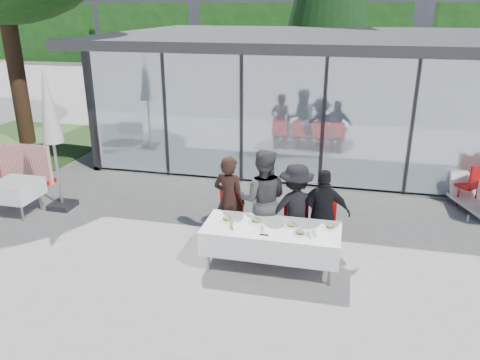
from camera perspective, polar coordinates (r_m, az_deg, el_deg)
name	(u,v)px	position (r m, az deg, el deg)	size (l,w,h in m)	color
ground	(241,268)	(8.06, 0.10, -10.71)	(90.00, 90.00, 0.00)	gray
pavilion	(366,77)	(15.03, 15.06, 12.04)	(14.80, 8.80, 3.44)	gray
treeline	(302,35)	(34.96, 7.60, 17.07)	(62.50, 2.00, 4.40)	#133912
dining_table	(271,239)	(7.86, 3.85, -7.13)	(2.26, 0.96, 0.75)	white
diner_a	(229,201)	(8.49, -1.31, -2.56)	(0.62, 0.62, 1.70)	black
diner_chair_a	(230,215)	(8.68, -1.18, -4.29)	(0.44, 0.44, 0.97)	#BC0D0C
diner_b	(263,200)	(8.34, 2.77, -2.40)	(0.91, 0.91, 1.87)	#474747
diner_chair_b	(263,218)	(8.56, 2.81, -4.68)	(0.44, 0.44, 0.97)	#BC0D0C
diner_c	(295,209)	(8.31, 6.77, -3.48)	(1.06, 1.06, 1.64)	black
diner_chair_c	(295,221)	(8.49, 6.75, -5.03)	(0.44, 0.44, 0.97)	#BC0D0C
diner_d	(323,213)	(8.29, 10.12, -3.96)	(0.92, 0.92, 1.58)	black
diner_chair_d	(323,224)	(8.46, 10.05, -5.32)	(0.44, 0.44, 0.97)	#BC0D0C
plate_a	(227,219)	(7.98, -1.56, -4.76)	(0.26, 0.26, 0.07)	silver
plate_b	(256,221)	(7.92, 1.94, -4.96)	(0.26, 0.26, 0.07)	silver
plate_c	(291,225)	(7.81, 6.29, -5.45)	(0.26, 0.26, 0.07)	silver
plate_d	(330,226)	(7.85, 10.94, -5.57)	(0.26, 0.26, 0.07)	silver
plate_extra	(300,233)	(7.57, 7.31, -6.37)	(0.26, 0.26, 0.07)	silver
juice_bottle	(232,224)	(7.68, -1.02, -5.44)	(0.06, 0.06, 0.13)	#87B94D
drinking_glasses	(295,231)	(7.56, 6.74, -6.19)	(0.90, 0.14, 0.10)	silver
folded_eyeglasses	(264,235)	(7.49, 2.96, -6.68)	(0.14, 0.03, 0.01)	black
spare_table_left	(16,190)	(10.85, -25.61, -1.11)	(0.86, 0.86, 0.74)	white
spare_chair_b	(471,183)	(11.42, 26.32, -0.31)	(0.62, 0.62, 0.97)	#BC0D0C
market_umbrella	(50,117)	(10.43, -22.16, 7.08)	(0.50, 0.50, 3.00)	black
lounger	(472,198)	(11.34, 26.42, -1.97)	(1.03, 1.46, 0.72)	white
grass_patch	(28,142)	(16.74, -24.42, 4.22)	(5.00, 5.00, 0.02)	#385926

